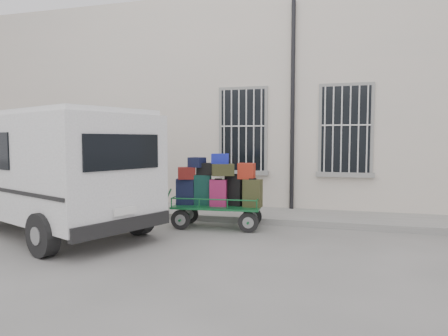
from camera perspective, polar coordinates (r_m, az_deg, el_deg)
ground at (r=8.25m, az=0.74°, el=-9.87°), size 80.00×80.00×0.00m
building at (r=13.44m, az=6.83°, el=8.34°), size 24.00×5.15×6.00m
sidewalk at (r=10.33m, az=3.89°, el=-6.62°), size 24.00×1.70×0.15m
luggage_cart at (r=8.96m, az=-0.95°, el=-3.17°), size 2.34×1.03×1.67m
van at (r=9.25m, az=-23.62°, el=0.46°), size 5.44×3.88×2.55m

